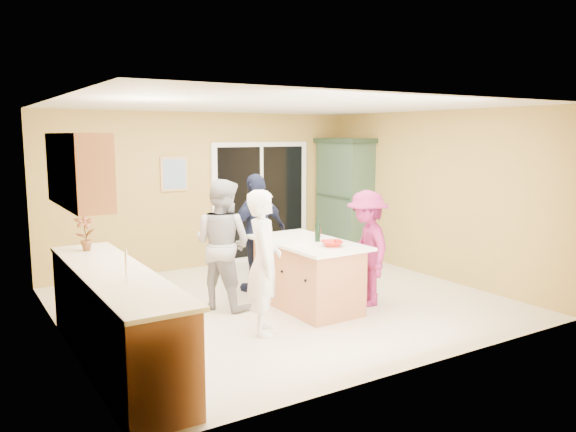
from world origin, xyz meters
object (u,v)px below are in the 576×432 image
kitchen_island (307,276)px  green_hutch (345,199)px  woman_white (264,262)px  woman_grey (222,244)px  woman_navy (258,233)px  woman_magenta (367,248)px

kitchen_island → green_hutch: (2.31, 2.23, 0.64)m
woman_white → woman_grey: woman_grey is taller
woman_grey → woman_navy: woman_navy is taller
woman_navy → woman_magenta: woman_navy is taller
kitchen_island → woman_grey: woman_grey is taller
woman_white → woman_magenta: 1.69m
woman_white → woman_magenta: size_ratio=1.08×
kitchen_island → woman_white: bearing=-151.2°
kitchen_island → woman_white: 1.16m
kitchen_island → woman_navy: 1.12m
kitchen_island → green_hutch: green_hutch is taller
green_hutch → kitchen_island: bearing=-136.1°
woman_navy → woman_magenta: size_ratio=1.11×
woman_grey → woman_magenta: bearing=-148.5°
woman_white → woman_navy: woman_navy is taller
green_hutch → woman_navy: green_hutch is taller
woman_white → woman_grey: (0.01, 1.11, 0.02)m
kitchen_island → woman_navy: (-0.18, 1.01, 0.43)m
woman_grey → woman_magenta: size_ratio=1.10×
green_hutch → woman_white: bearing=-139.6°
woman_white → woman_navy: bearing=1.8°
green_hutch → woman_magenta: size_ratio=1.43×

